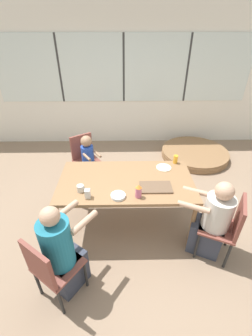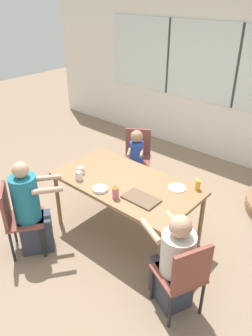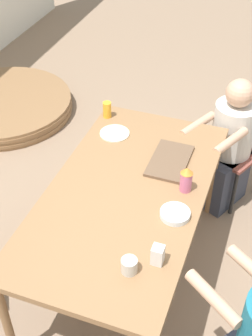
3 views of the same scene
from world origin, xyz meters
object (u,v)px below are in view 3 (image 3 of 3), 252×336
(juice_glass, at_px, (107,110))
(folded_table_stack, at_px, (4,105))
(sippy_cup, at_px, (186,179))
(bowl_white_shallow, at_px, (175,214))
(person_man_blue_shirt, at_px, (227,151))
(coffee_mug, at_px, (129,265))
(milk_carton_small, at_px, (158,255))
(chair_for_man_blue_shirt, at_px, (241,136))

(juice_glass, xyz_separation_m, folded_table_stack, (0.80, 1.47, -0.75))
(sippy_cup, relative_size, bowl_white_shallow, 0.99)
(sippy_cup, xyz_separation_m, folded_table_stack, (1.36, 2.18, -0.78))
(person_man_blue_shirt, height_order, bowl_white_shallow, person_man_blue_shirt)
(coffee_mug, bearing_deg, folded_table_stack, 45.68)
(person_man_blue_shirt, relative_size, folded_table_stack, 0.76)
(juice_glass, height_order, milk_carton_small, juice_glass)
(milk_carton_small, xyz_separation_m, folded_table_stack, (1.93, 2.19, -0.75))
(person_man_blue_shirt, bearing_deg, chair_for_man_blue_shirt, -90.00)
(bowl_white_shallow, bearing_deg, milk_carton_small, -179.62)
(sippy_cup, bearing_deg, bowl_white_shallow, -179.88)
(coffee_mug, bearing_deg, juice_glass, 26.22)
(coffee_mug, bearing_deg, milk_carton_small, -49.64)
(chair_for_man_blue_shirt, height_order, milk_carton_small, milk_carton_small)
(person_man_blue_shirt, xyz_separation_m, folded_table_stack, (0.51, 2.32, -0.40))
(juice_glass, relative_size, milk_carton_small, 1.08)
(milk_carton_small, bearing_deg, sippy_cup, 0.27)
(milk_carton_small, bearing_deg, juice_glass, 32.42)
(chair_for_man_blue_shirt, distance_m, folded_table_stack, 2.45)
(sippy_cup, relative_size, juice_glass, 1.42)
(juice_glass, bearing_deg, bowl_white_shallow, -137.86)
(bowl_white_shallow, bearing_deg, folded_table_stack, 53.99)
(coffee_mug, height_order, milk_carton_small, milk_carton_small)
(chair_for_man_blue_shirt, relative_size, person_man_blue_shirt, 0.82)
(person_man_blue_shirt, distance_m, milk_carton_small, 1.47)
(milk_carton_small, bearing_deg, coffee_mug, 130.36)
(chair_for_man_blue_shirt, bearing_deg, coffee_mug, 104.07)
(milk_carton_small, relative_size, folded_table_stack, 0.08)
(chair_for_man_blue_shirt, relative_size, juice_glass, 7.38)
(chair_for_man_blue_shirt, bearing_deg, juice_glass, 50.38)
(chair_for_man_blue_shirt, distance_m, coffee_mug, 1.72)
(folded_table_stack, bearing_deg, juice_glass, -118.47)
(person_man_blue_shirt, distance_m, sippy_cup, 0.94)
(person_man_blue_shirt, distance_m, folded_table_stack, 2.40)
(juice_glass, bearing_deg, milk_carton_small, -147.58)
(chair_for_man_blue_shirt, xyz_separation_m, bowl_white_shallow, (-1.23, 0.20, 0.26))
(chair_for_man_blue_shirt, distance_m, juice_glass, 1.06)
(sippy_cup, bearing_deg, folded_table_stack, 58.10)
(juice_glass, distance_m, milk_carton_small, 1.34)
(folded_table_stack, bearing_deg, bowl_white_shallow, -126.01)
(sippy_cup, distance_m, bowl_white_shallow, 0.24)
(folded_table_stack, bearing_deg, sippy_cup, -121.90)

